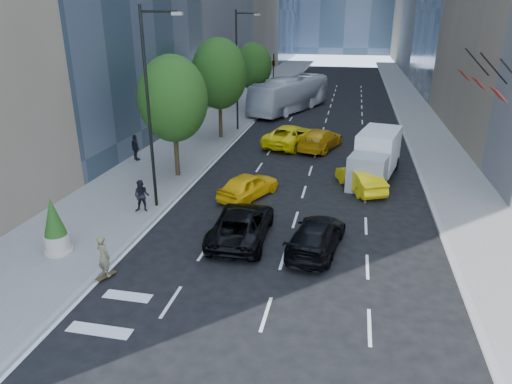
% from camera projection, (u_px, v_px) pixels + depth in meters
% --- Properties ---
extents(ground, '(160.00, 160.00, 0.00)m').
position_uv_depth(ground, '(260.00, 256.00, 19.65)').
color(ground, black).
rests_on(ground, ground).
extents(sidewalk_left, '(6.00, 120.00, 0.15)m').
position_uv_depth(sidewalk_left, '(233.00, 112.00, 48.73)').
color(sidewalk_left, slate).
rests_on(sidewalk_left, ground).
extents(sidewalk_right, '(4.00, 120.00, 0.15)m').
position_uv_depth(sidewalk_right, '(419.00, 119.00, 45.08)').
color(sidewalk_right, slate).
rests_on(sidewalk_right, ground).
extents(lamp_near, '(2.13, 0.22, 10.00)m').
position_uv_depth(lamp_near, '(151.00, 99.00, 22.41)').
color(lamp_near, black).
rests_on(lamp_near, sidewalk_left).
extents(lamp_far, '(2.13, 0.22, 10.00)m').
position_uv_depth(lamp_far, '(239.00, 64.00, 38.84)').
color(lamp_far, black).
rests_on(lamp_far, sidewalk_left).
extents(tree_near, '(4.20, 4.20, 7.46)m').
position_uv_depth(tree_near, '(173.00, 99.00, 27.45)').
color(tree_near, '#2F2112').
rests_on(tree_near, sidewalk_left).
extents(tree_mid, '(4.50, 4.50, 7.99)m').
position_uv_depth(tree_mid, '(219.00, 74.00, 36.45)').
color(tree_mid, '#2F2112').
rests_on(tree_mid, sidewalk_left).
extents(tree_far, '(3.90, 3.90, 6.92)m').
position_uv_depth(tree_far, '(253.00, 66.00, 48.56)').
color(tree_far, '#2F2112').
rests_on(tree_far, sidewalk_left).
extents(traffic_signal, '(2.48, 0.53, 5.20)m').
position_uv_depth(traffic_signal, '(274.00, 63.00, 55.85)').
color(traffic_signal, black).
rests_on(traffic_signal, sidewalk_left).
extents(facade_flags, '(1.85, 13.30, 2.05)m').
position_uv_depth(facade_flags, '(491.00, 85.00, 24.50)').
color(facade_flags, black).
rests_on(facade_flags, ground).
extents(skateboarder, '(0.73, 0.62, 1.72)m').
position_uv_depth(skateboarder, '(104.00, 259.00, 17.68)').
color(skateboarder, '#6E6744').
rests_on(skateboarder, ground).
extents(black_sedan_lincoln, '(2.62, 5.40, 1.48)m').
position_uv_depth(black_sedan_lincoln, '(242.00, 224.00, 20.93)').
color(black_sedan_lincoln, black).
rests_on(black_sedan_lincoln, ground).
extents(black_sedan_mercedes, '(2.64, 5.04, 1.39)m').
position_uv_depth(black_sedan_mercedes, '(316.00, 236.00, 19.87)').
color(black_sedan_mercedes, black).
rests_on(black_sedan_mercedes, ground).
extents(taxi_a, '(3.25, 4.53, 1.43)m').
position_uv_depth(taxi_a, '(248.00, 185.00, 25.71)').
color(taxi_a, yellow).
rests_on(taxi_a, ground).
extents(taxi_b, '(3.13, 4.50, 1.41)m').
position_uv_depth(taxi_b, '(360.00, 179.00, 26.80)').
color(taxi_b, yellow).
rests_on(taxi_b, ground).
extents(taxi_c, '(4.40, 6.49, 1.65)m').
position_uv_depth(taxi_c, '(291.00, 135.00, 35.99)').
color(taxi_c, '#FFE90D').
rests_on(taxi_c, ground).
extents(taxi_d, '(3.64, 5.81, 1.57)m').
position_uv_depth(taxi_d, '(320.00, 139.00, 35.10)').
color(taxi_d, '#D1940B').
rests_on(taxi_d, ground).
extents(city_bus, '(7.32, 13.14, 3.59)m').
position_uv_depth(city_bus, '(290.00, 94.00, 48.83)').
color(city_bus, white).
rests_on(city_bus, ground).
extents(box_truck, '(3.51, 6.45, 2.92)m').
position_uv_depth(box_truck, '(376.00, 156.00, 28.43)').
color(box_truck, silver).
rests_on(box_truck, ground).
extents(pedestrian_a, '(0.91, 0.76, 1.70)m').
position_uv_depth(pedestrian_a, '(142.00, 196.00, 23.44)').
color(pedestrian_a, black).
rests_on(pedestrian_a, sidewalk_left).
extents(pedestrian_b, '(1.11, 1.03, 1.83)m').
position_uv_depth(pedestrian_b, '(136.00, 148.00, 31.82)').
color(pedestrian_b, black).
rests_on(pedestrian_b, sidewalk_left).
extents(trash_can, '(0.65, 0.65, 0.98)m').
position_uv_depth(trash_can, '(57.00, 239.00, 19.69)').
color(trash_can, black).
rests_on(trash_can, sidewalk_left).
extents(planter_shrub, '(1.04, 1.04, 2.50)m').
position_uv_depth(planter_shrub, '(55.00, 227.00, 19.21)').
color(planter_shrub, beige).
rests_on(planter_shrub, sidewalk_left).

